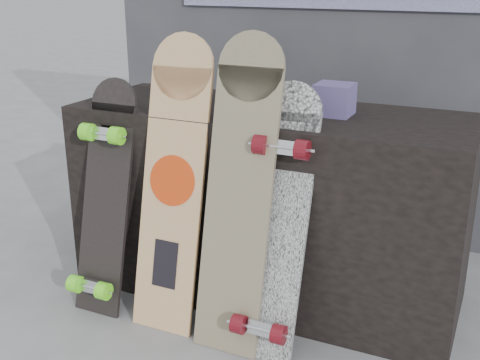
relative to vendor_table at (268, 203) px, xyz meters
The scene contains 10 objects.
ground 0.64m from the vendor_table, 90.00° to the right, with size 60.00×60.00×0.00m, color slate.
vendor_table is the anchor object (origin of this frame).
booth 1.10m from the vendor_table, 90.00° to the left, with size 2.40×0.22×2.20m.
merch_box_purple 0.64m from the vendor_table, 165.79° to the left, with size 0.18×0.12×0.10m, color #43356C.
merch_box_small 0.53m from the vendor_table, ahead, with size 0.14×0.14×0.12m, color #43356C.
merch_box_flat 0.44m from the vendor_table, 101.44° to the left, with size 0.22×0.10×0.06m, color #D1B78C.
longboard_geisha 0.46m from the vendor_table, 126.29° to the right, with size 0.25×0.28×1.12m.
longboard_celtic 0.42m from the vendor_table, 84.42° to the right, with size 0.25×0.28×1.14m.
longboard_cascadia 0.41m from the vendor_table, 63.52° to the right, with size 0.22×0.35×0.97m.
skateboard_dark 0.68m from the vendor_table, 145.89° to the right, with size 0.21×0.31×0.93m.
Camera 1 is at (0.88, -1.69, 1.33)m, focal length 45.00 mm.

